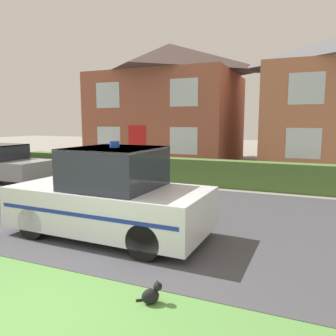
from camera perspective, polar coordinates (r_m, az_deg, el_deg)
The scene contains 8 objects.
ground_plane at distance 4.55m, azimuth -22.63°, elevation -22.54°, with size 80.00×80.00×0.00m, color gray.
road_strip at distance 8.03m, azimuth 0.81°, elevation -8.34°, with size 28.00×6.74×0.01m, color #424247.
lawn_verge at distance 4.66m, azimuth -20.91°, elevation -21.62°, with size 28.00×1.82×0.01m, color #568C42.
garden_hedge at distance 11.91m, azimuth 5.17°, elevation -0.70°, with size 15.63×0.59×0.94m, color #4C7233.
police_car at distance 6.64m, azimuth -9.88°, elevation -4.94°, with size 4.00×1.94×1.89m.
cat at distance 4.41m, azimuth -2.81°, elevation -21.15°, with size 0.33×0.26×0.29m.
house_left at distance 19.54m, azimuth 0.22°, elevation 11.40°, with size 8.01×6.86×6.73m.
wheelie_bin at distance 13.09m, azimuth -6.80°, elevation 0.49°, with size 0.74×0.77×1.13m.
Camera 1 is at (2.88, -2.69, 2.26)m, focal length 35.00 mm.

